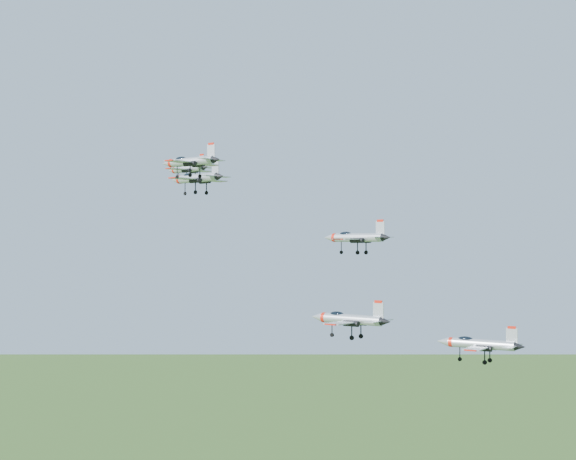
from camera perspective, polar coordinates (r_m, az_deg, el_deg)
The scene contains 6 objects.
jet_lead at distance 156.04m, azimuth -7.19°, elevation 4.34°, with size 11.85×10.04×3.21m.
jet_left_high at distance 135.26m, azimuth -6.56°, elevation 3.69°, with size 13.21×11.19×3.57m.
jet_right_high at distance 117.62m, azimuth -7.02°, elevation 4.86°, with size 11.47×9.56×3.06m.
jet_left_low at distance 131.21m, azimuth 4.82°, elevation -0.52°, with size 13.26×11.16×3.56m.
jet_right_low at distance 114.01m, azimuth 4.35°, elevation -6.32°, with size 13.29×11.11×3.56m.
jet_trail at distance 121.17m, azimuth 13.41°, elevation -7.87°, with size 13.30×10.97×3.56m.
Camera 1 is at (68.04, -113.73, 140.80)m, focal length 50.00 mm.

